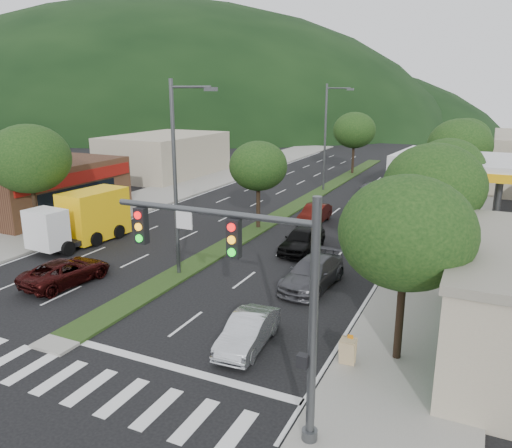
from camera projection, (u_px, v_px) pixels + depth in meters
The scene contains 29 objects.
ground at pixel (65, 341), 19.46m from camera, with size 160.00×160.00×0.00m, color black.
sidewalk_right at pixel (455, 224), 36.17m from camera, with size 5.00×90.00×0.15m, color gray.
sidewalk_left at pixel (164, 194), 46.62m from camera, with size 6.00×90.00×0.15m, color gray.
median at pixel (306, 200), 43.92m from camera, with size 1.60×56.00×0.12m, color #1D3312.
crosswalk at pixel (22, 365), 17.71m from camera, with size 19.00×2.20×0.01m, color silver.
traffic_signal at pixel (257, 278), 13.21m from camera, with size 6.12×0.40×7.00m.
shop_left at pixel (32, 187), 39.61m from camera, with size 10.15×12.00×4.00m.
bldg_left_far at pixel (165, 155), 56.37m from camera, with size 9.00×14.00×4.60m, color #B3A78E.
hill_far at pixel (145, 122), 148.39m from camera, with size 176.00×132.00×82.00m, color black.
tree_r_a at pixel (407, 233), 16.79m from camera, with size 4.60×4.60×6.63m.
tree_r_b at pixel (434, 186), 23.72m from camera, with size 4.80×4.80×6.94m.
tree_r_c at pixel (448, 169), 30.79m from camera, with size 4.40×4.40×6.48m.
tree_r_d at pixel (459, 146), 39.42m from camera, with size 5.00×5.00×7.17m.
tree_r_e at pixel (466, 139), 48.23m from camera, with size 4.60×4.60×6.71m.
tree_med_near at pixel (258, 166), 34.04m from camera, with size 4.00×4.00×6.02m.
tree_med_far at pixel (354, 130), 56.62m from camera, with size 4.80×4.80×6.94m.
tree_l_a at pixel (29, 159), 31.97m from camera, with size 5.20×5.20×7.25m.
streetlight_near at pixel (178, 170), 24.91m from camera, with size 2.60×0.25×10.00m.
streetlight_mid at pixel (327, 132), 46.77m from camera, with size 2.60×0.25×10.00m.
sedan_silver at pixel (248, 332), 18.85m from camera, with size 1.34×3.85×1.27m, color #B9BCC1.
suv_maroon at pixel (66, 271), 25.06m from camera, with size 2.13×4.63×1.29m, color black.
car_queue_a at pixel (302, 240), 29.96m from camera, with size 1.79×4.45×1.51m, color black.
car_queue_b at pixel (313, 273), 24.64m from camera, with size 2.00×4.92×1.43m, color #444449.
car_queue_c at pixel (315, 214), 36.51m from camera, with size 1.43×4.09×1.35m, color #48100C.
car_queue_d at pixel (402, 208), 38.67m from camera, with size 2.04×4.43×1.23m, color black.
car_queue_e at pixel (369, 189), 45.43m from camera, with size 1.61×4.00×1.36m, color #525157.
box_truck at pixel (85, 219), 31.62m from camera, with size 2.94×6.73×3.24m.
motorhome at pixel (414, 169), 48.05m from camera, with size 3.85×10.13×3.81m.
a_frame_sign at pixel (348, 349), 17.43m from camera, with size 0.58×0.65×1.23m.
Camera 1 is at (14.25, -12.76, 9.48)m, focal length 35.00 mm.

